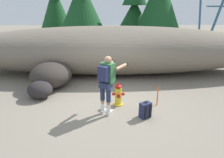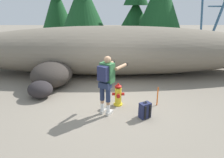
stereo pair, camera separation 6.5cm
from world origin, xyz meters
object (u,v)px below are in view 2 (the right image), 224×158
(utility_worker, at_px, (107,78))
(spare_backpack, at_px, (145,110))
(fire_hydrant, at_px, (118,95))
(boulder_large, at_px, (52,74))
(boulder_mid, at_px, (40,89))
(survey_stake, at_px, (157,96))

(utility_worker, xyz_separation_m, spare_backpack, (1.04, -0.26, -0.85))
(fire_hydrant, xyz_separation_m, boulder_large, (-2.46, 1.57, 0.15))
(boulder_large, bearing_deg, boulder_mid, -97.59)
(utility_worker, bearing_deg, fire_hydrant, -0.27)
(fire_hydrant, relative_size, spare_backpack, 1.52)
(fire_hydrant, relative_size, boulder_large, 0.44)
(utility_worker, relative_size, spare_backpack, 3.55)
(spare_backpack, bearing_deg, survey_stake, -64.25)
(boulder_large, xyz_separation_m, boulder_mid, (-0.13, -1.00, -0.20))
(spare_backpack, xyz_separation_m, boulder_large, (-3.18, 2.33, 0.27))
(fire_hydrant, distance_m, boulder_large, 2.93)
(utility_worker, height_order, boulder_large, utility_worker)
(fire_hydrant, relative_size, boulder_mid, 0.83)
(boulder_mid, distance_m, survey_stake, 3.85)
(spare_backpack, xyz_separation_m, survey_stake, (0.50, 0.74, 0.08))
(boulder_large, relative_size, survey_stake, 2.71)
(fire_hydrant, height_order, boulder_large, boulder_large)
(utility_worker, distance_m, spare_backpack, 1.36)
(boulder_large, distance_m, survey_stake, 4.01)
(utility_worker, height_order, boulder_mid, utility_worker)
(boulder_large, distance_m, boulder_mid, 1.02)
(fire_hydrant, distance_m, utility_worker, 0.95)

